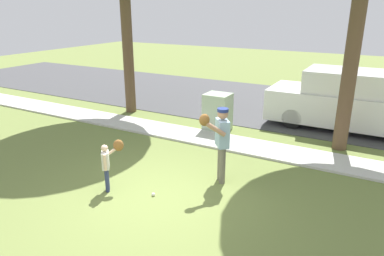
% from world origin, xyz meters
% --- Properties ---
extents(ground_plane, '(48.00, 48.00, 0.00)m').
position_xyz_m(ground_plane, '(0.00, 3.50, 0.00)').
color(ground_plane, olive).
extents(sidewalk_strip, '(36.00, 1.20, 0.06)m').
position_xyz_m(sidewalk_strip, '(0.00, 3.60, 0.03)').
color(sidewalk_strip, beige).
rests_on(sidewalk_strip, ground).
extents(road_surface, '(36.00, 6.80, 0.02)m').
position_xyz_m(road_surface, '(0.00, 8.60, 0.01)').
color(road_surface, '#424244').
rests_on(road_surface, ground).
extents(person_adult, '(0.54, 0.86, 1.72)m').
position_xyz_m(person_adult, '(0.83, 1.29, 1.08)').
color(person_adult, '#6B6656').
rests_on(person_adult, ground).
extents(person_child, '(0.39, 0.58, 1.10)m').
position_xyz_m(person_child, '(-1.08, -0.19, 0.71)').
color(person_child, navy).
rests_on(person_child, ground).
extents(baseball, '(0.07, 0.07, 0.07)m').
position_xyz_m(baseball, '(-0.11, 0.02, 0.04)').
color(baseball, white).
rests_on(baseball, ground).
extents(utility_cabinet, '(0.78, 0.70, 1.20)m').
position_xyz_m(utility_cabinet, '(-0.74, 4.51, 0.60)').
color(utility_cabinet, '#9EB293').
rests_on(utility_cabinet, ground).
extents(parked_van_white, '(5.00, 1.95, 1.88)m').
position_xyz_m(parked_van_white, '(2.87, 6.73, 0.90)').
color(parked_van_white, silver).
rests_on(parked_van_white, road_surface).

